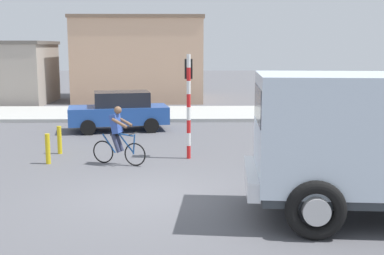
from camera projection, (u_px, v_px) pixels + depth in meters
ground_plane at (151, 196)px, 11.51m from camera, size 120.00×120.00×0.00m
sidewalk_far at (169, 113)px, 25.07m from camera, size 80.00×5.00×0.16m
cyclist at (118, 135)px, 14.46m from camera, size 1.63×0.74×1.72m
traffic_light_pole at (189, 92)px, 15.12m from camera, size 0.24×0.43×3.20m
car_red_near at (119, 111)px, 20.36m from camera, size 4.25×2.42×1.60m
bollard_near at (48, 149)px, 14.59m from camera, size 0.14×0.14×0.90m
bollard_far at (59, 140)px, 15.98m from camera, size 0.14×0.14×0.90m
building_mid_block at (141, 59)px, 32.37m from camera, size 8.04×6.90×5.27m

